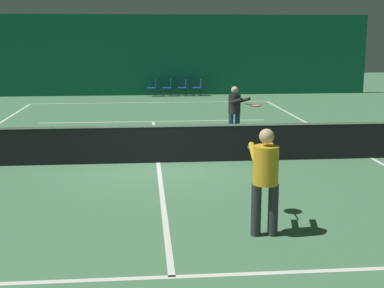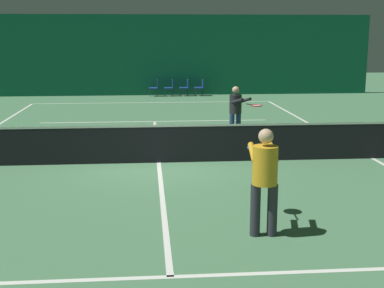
% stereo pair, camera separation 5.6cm
% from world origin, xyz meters
% --- Properties ---
extents(ground_plane, '(60.00, 60.00, 0.00)m').
position_xyz_m(ground_plane, '(0.00, 0.00, 0.00)').
color(ground_plane, '#4C7F56').
extents(backdrop_curtain, '(23.00, 0.12, 4.12)m').
position_xyz_m(backdrop_curtain, '(0.00, 15.02, 2.06)').
color(backdrop_curtain, '#0F5138').
rests_on(backdrop_curtain, ground).
extents(court_line_baseline_far, '(11.00, 0.10, 0.00)m').
position_xyz_m(court_line_baseline_far, '(0.00, 11.90, 0.00)').
color(court_line_baseline_far, white).
rests_on(court_line_baseline_far, ground).
extents(court_line_service_far, '(8.25, 0.10, 0.00)m').
position_xyz_m(court_line_service_far, '(0.00, 6.40, 0.00)').
color(court_line_service_far, white).
rests_on(court_line_service_far, ground).
extents(court_line_service_near, '(8.25, 0.10, 0.00)m').
position_xyz_m(court_line_service_near, '(0.00, -6.40, 0.00)').
color(court_line_service_near, white).
rests_on(court_line_service_near, ground).
extents(court_line_sideline_right, '(0.10, 23.80, 0.00)m').
position_xyz_m(court_line_sideline_right, '(5.50, 0.00, 0.00)').
color(court_line_sideline_right, white).
rests_on(court_line_sideline_right, ground).
extents(court_line_centre, '(0.10, 12.80, 0.00)m').
position_xyz_m(court_line_centre, '(0.00, 0.00, 0.00)').
color(court_line_centre, white).
rests_on(court_line_centre, ground).
extents(tennis_net, '(12.00, 0.10, 1.07)m').
position_xyz_m(tennis_net, '(0.00, 0.00, 0.51)').
color(tennis_net, black).
rests_on(tennis_net, ground).
extents(player_near, '(0.47, 1.39, 1.72)m').
position_xyz_m(player_near, '(1.54, -5.00, 1.00)').
color(player_near, '#2D2D38').
rests_on(player_near, ground).
extents(player_far, '(0.94, 1.32, 1.60)m').
position_xyz_m(player_far, '(2.42, 2.85, 0.93)').
color(player_far, navy).
rests_on(player_far, ground).
extents(courtside_chair_0, '(0.44, 0.44, 0.84)m').
position_xyz_m(courtside_chair_0, '(0.16, 14.47, 0.49)').
color(courtside_chair_0, '#2D2D2D').
rests_on(courtside_chair_0, ground).
extents(courtside_chair_1, '(0.44, 0.44, 0.84)m').
position_xyz_m(courtside_chair_1, '(0.94, 14.47, 0.49)').
color(courtside_chair_1, '#2D2D2D').
rests_on(courtside_chair_1, ground).
extents(courtside_chair_2, '(0.44, 0.44, 0.84)m').
position_xyz_m(courtside_chair_2, '(1.72, 14.47, 0.49)').
color(courtside_chair_2, '#2D2D2D').
rests_on(courtside_chair_2, ground).
extents(courtside_chair_3, '(0.44, 0.44, 0.84)m').
position_xyz_m(courtside_chair_3, '(2.50, 14.47, 0.49)').
color(courtside_chair_3, '#2D2D2D').
rests_on(courtside_chair_3, ground).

